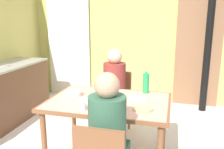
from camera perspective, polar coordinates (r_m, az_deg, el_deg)
wall_back at (r=4.74m, az=3.99°, el=9.64°), size 4.16×0.10×2.61m
door_wooden at (r=4.63m, az=19.86°, el=4.97°), size 0.80×0.05×2.00m
stove_pipe_column at (r=4.35m, az=22.15°, el=8.35°), size 0.12×0.12×2.61m
curtain_panel at (r=5.04m, az=-10.30°, el=7.30°), size 0.90×0.03×2.19m
dining_table at (r=2.61m, az=-0.84°, el=-7.77°), size 1.30×0.89×0.75m
chair_far_diner at (r=3.42m, az=1.09°, el=-5.70°), size 0.40×0.40×0.87m
person_near_diner at (r=1.94m, az=-1.04°, el=-12.14°), size 0.30×0.37×0.77m
person_far_diner at (r=3.21m, az=0.54°, el=-1.68°), size 0.30×0.37×0.77m
water_bottle_green_near at (r=2.51m, az=-1.19°, el=-3.38°), size 0.08×0.08×0.29m
water_bottle_green_far at (r=2.82m, az=8.13°, el=-1.92°), size 0.07×0.07×0.27m
serving_bowl_center at (r=2.74m, az=-9.06°, el=-4.52°), size 0.17×0.17×0.05m
dinner_plate_near_left at (r=2.33m, az=-1.12°, el=-8.25°), size 0.21×0.21×0.01m
dinner_plate_near_right at (r=2.63m, az=6.18°, el=-5.73°), size 0.20×0.20×0.01m
dinner_plate_far_center at (r=2.57m, az=-5.56°, el=-6.16°), size 0.20×0.20×0.01m
dinner_plate_far_side at (r=2.77m, az=-0.95°, el=-4.60°), size 0.21×0.21×0.01m
drinking_glass_by_near_diner at (r=2.64m, az=1.04°, el=-4.52°), size 0.06×0.06×0.10m
drinking_glass_by_far_diner at (r=2.31m, az=-7.03°, el=-7.47°), size 0.06×0.06×0.09m
bread_plate_sliced at (r=2.33m, az=7.36°, el=-8.18°), size 0.19×0.19×0.02m
cutlery_knife_near at (r=2.70m, az=10.85°, el=-5.42°), size 0.11×0.12×0.00m
cutlery_fork_near at (r=2.51m, az=-11.23°, el=-6.94°), size 0.15×0.06×0.00m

